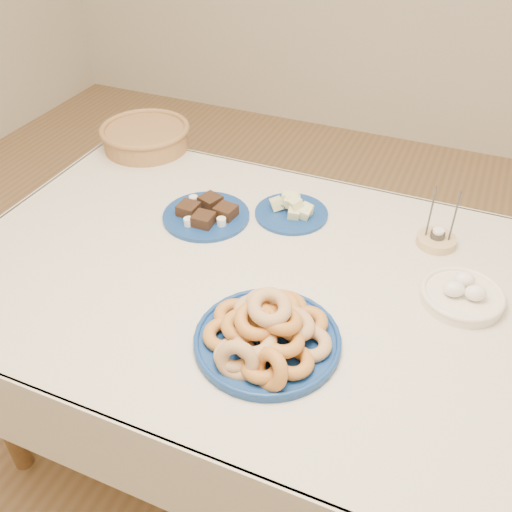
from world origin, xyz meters
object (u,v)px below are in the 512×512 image
object	(u,v)px
melon_plate	(292,210)
brownie_plate	(206,214)
donut_platter	(267,334)
candle_holder	(436,239)
egg_bowl	(462,295)
wicker_basket	(146,136)
dining_table	(263,304)

from	to	relation	value
melon_plate	brownie_plate	distance (m)	0.26
donut_platter	candle_holder	xyz separation A→B (m)	(0.30, 0.56, -0.02)
donut_platter	candle_holder	size ratio (longest dim) A/B	1.97
donut_platter	brownie_plate	bearing A→B (deg)	131.69
brownie_plate	egg_bowl	world-z (taller)	egg_bowl
melon_plate	candle_holder	distance (m)	0.43
melon_plate	candle_holder	world-z (taller)	candle_holder
donut_platter	wicker_basket	xyz separation A→B (m)	(-0.79, 0.74, 0.01)
brownie_plate	wicker_basket	distance (m)	0.53
dining_table	donut_platter	bearing A→B (deg)	-65.60
candle_holder	egg_bowl	size ratio (longest dim) A/B	0.69
melon_plate	brownie_plate	xyz separation A→B (m)	(-0.24, -0.12, -0.01)
brownie_plate	candle_holder	xyz separation A→B (m)	(0.67, 0.14, 0.00)
dining_table	wicker_basket	world-z (taller)	wicker_basket
melon_plate	egg_bowl	size ratio (longest dim) A/B	0.92
brownie_plate	candle_holder	size ratio (longest dim) A/B	1.79
dining_table	wicker_basket	xyz separation A→B (m)	(-0.68, 0.51, 0.15)
melon_plate	egg_bowl	bearing A→B (deg)	-20.29
melon_plate	brownie_plate	bearing A→B (deg)	-153.69
dining_table	brownie_plate	size ratio (longest dim) A/B	5.16
donut_platter	brownie_plate	distance (m)	0.56
dining_table	wicker_basket	bearing A→B (deg)	143.21
dining_table	wicker_basket	distance (m)	0.86
dining_table	melon_plate	xyz separation A→B (m)	(-0.03, 0.30, 0.13)
wicker_basket	candle_holder	world-z (taller)	candle_holder
wicker_basket	egg_bowl	xyz separation A→B (m)	(1.18, -0.41, -0.02)
melon_plate	wicker_basket	world-z (taller)	wicker_basket
egg_bowl	candle_holder	bearing A→B (deg)	114.10
egg_bowl	brownie_plate	bearing A→B (deg)	174.04
dining_table	candle_holder	size ratio (longest dim) A/B	9.23
candle_holder	melon_plate	bearing A→B (deg)	-176.91
dining_table	donut_platter	world-z (taller)	donut_platter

